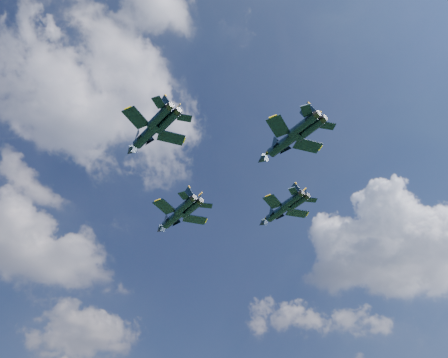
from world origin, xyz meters
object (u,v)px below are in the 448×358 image
jet_right (277,213)px  jet_slot (282,144)px  jet_lead (173,218)px  jet_left (146,136)px

jet_right → jet_slot: jet_right is taller
jet_slot → jet_right: bearing=46.4°
jet_lead → jet_right: (19.54, -11.01, 0.59)m
jet_lead → jet_slot: 32.95m
jet_right → jet_slot: bearing=-130.4°
jet_lead → jet_right: size_ratio=1.10×
jet_left → jet_right: size_ratio=1.01×
jet_right → jet_slot: (-12.00, -20.96, -3.02)m
jet_left → jet_slot: (20.65, -10.40, -2.31)m
jet_right → jet_left: bearing=-172.7°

